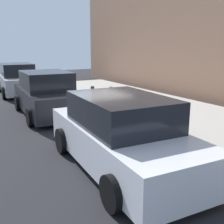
% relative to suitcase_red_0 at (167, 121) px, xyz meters
% --- Properties ---
extents(ground_plane, '(40.00, 40.00, 0.00)m').
position_rel_suitcase_red_0_xyz_m(ground_plane, '(3.81, 0.55, -0.50)').
color(ground_plane, black).
extents(sidewalk_curb, '(18.00, 5.00, 0.14)m').
position_rel_suitcase_red_0_xyz_m(sidewalk_curb, '(3.81, -1.95, -0.43)').
color(sidewalk_curb, '#ADA89E').
rests_on(sidewalk_curb, ground_plane).
extents(suitcase_red_0, '(0.38, 0.28, 0.95)m').
position_rel_suitcase_red_0_xyz_m(suitcase_red_0, '(0.00, 0.00, 0.00)').
color(suitcase_red_0, red).
rests_on(suitcase_red_0, sidewalk_curb).
extents(suitcase_maroon_1, '(0.37, 0.21, 1.09)m').
position_rel_suitcase_red_0_xyz_m(suitcase_maroon_1, '(0.47, 0.04, 0.02)').
color(suitcase_maroon_1, maroon).
rests_on(suitcase_maroon_1, sidewalk_curb).
extents(suitcase_navy_2, '(0.49, 0.25, 0.76)m').
position_rel_suitcase_red_0_xyz_m(suitcase_navy_2, '(0.99, -0.00, -0.07)').
color(suitcase_navy_2, navy).
rests_on(suitcase_navy_2, sidewalk_curb).
extents(suitcase_olive_3, '(0.41, 0.24, 0.90)m').
position_rel_suitcase_red_0_xyz_m(suitcase_olive_3, '(1.54, 0.01, -0.06)').
color(suitcase_olive_3, '#59601E').
rests_on(suitcase_olive_3, sidewalk_curb).
extents(suitcase_teal_4, '(0.51, 0.21, 0.82)m').
position_rel_suitcase_red_0_xyz_m(suitcase_teal_4, '(2.10, 0.03, -0.05)').
color(suitcase_teal_4, '#0F606B').
rests_on(suitcase_teal_4, sidewalk_curb).
extents(suitcase_silver_5, '(0.46, 0.22, 0.85)m').
position_rel_suitcase_red_0_xyz_m(suitcase_silver_5, '(2.68, -0.01, -0.03)').
color(suitcase_silver_5, '#9EA0A8').
rests_on(suitcase_silver_5, sidewalk_curb).
extents(suitcase_black_6, '(0.36, 0.27, 0.98)m').
position_rel_suitcase_red_0_xyz_m(suitcase_black_6, '(3.19, 0.09, 0.03)').
color(suitcase_black_6, black).
rests_on(suitcase_black_6, sidewalk_curb).
extents(fire_hydrant, '(0.39, 0.21, 0.83)m').
position_rel_suitcase_red_0_xyz_m(fire_hydrant, '(4.03, 0.02, 0.08)').
color(fire_hydrant, '#99999E').
rests_on(fire_hydrant, sidewalk_curb).
extents(bollard_post, '(0.16, 0.16, 0.81)m').
position_rel_suitcase_red_0_xyz_m(bollard_post, '(4.71, 0.17, 0.05)').
color(bollard_post, '#333338').
rests_on(bollard_post, sidewalk_curb).
extents(parked_car_white_0, '(4.68, 2.23, 1.63)m').
position_rel_suitcase_red_0_xyz_m(parked_car_white_0, '(-1.12, 2.28, 0.26)').
color(parked_car_white_0, silver).
rests_on(parked_car_white_0, ground_plane).
extents(parked_car_charcoal_1, '(4.40, 2.20, 1.70)m').
position_rel_suitcase_red_0_xyz_m(parked_car_charcoal_1, '(4.43, 2.28, 0.29)').
color(parked_car_charcoal_1, black).
rests_on(parked_car_charcoal_1, ground_plane).
extents(parked_car_silver_2, '(4.47, 2.15, 1.71)m').
position_rel_suitcase_red_0_xyz_m(parked_car_silver_2, '(10.04, 2.28, 0.29)').
color(parked_car_silver_2, '#B2B5BA').
rests_on(parked_car_silver_2, ground_plane).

